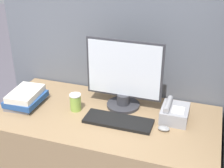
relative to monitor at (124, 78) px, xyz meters
name	(u,v)px	position (x,y,z in m)	size (l,w,h in m)	color
cubicle_panel_rear	(122,70)	(-0.08, 0.24, -0.06)	(1.88, 0.04, 1.78)	slate
desk	(105,159)	(-0.08, -0.16, -0.58)	(1.48, 0.73, 0.73)	#937551
monitor	(124,78)	(0.00, 0.00, 0.00)	(0.52, 0.23, 0.48)	#333338
keyboard	(118,121)	(0.03, -0.21, -0.20)	(0.44, 0.16, 0.02)	black
mouse	(164,129)	(0.32, -0.21, -0.20)	(0.07, 0.05, 0.03)	gray
coffee_cup	(75,102)	(-0.29, -0.15, -0.16)	(0.08, 0.08, 0.12)	#8CB247
book_stack	(25,98)	(-0.65, -0.20, -0.16)	(0.22, 0.27, 0.11)	slate
desk_telephone	(174,113)	(0.36, -0.06, -0.17)	(0.17, 0.21, 0.12)	#99999E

